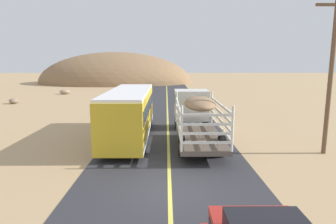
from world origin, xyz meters
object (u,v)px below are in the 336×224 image
object	(u,v)px
livestock_truck	(194,110)
boulder_near_shoulder	(14,101)
boulder_mid_field	(65,92)
power_pole_near	(331,71)
bus	(130,113)

from	to	relation	value
livestock_truck	boulder_near_shoulder	bearing A→B (deg)	143.01
boulder_near_shoulder	boulder_mid_field	bearing A→B (deg)	76.11
livestock_truck	boulder_mid_field	distance (m)	31.37
power_pole_near	boulder_near_shoulder	bearing A→B (deg)	144.47
bus	boulder_mid_field	world-z (taller)	bus
power_pole_near	boulder_mid_field	bearing A→B (deg)	129.46
livestock_truck	power_pole_near	xyz separation A→B (m)	(6.86, -4.10, 2.76)
livestock_truck	boulder_near_shoulder	size ratio (longest dim) A/B	9.07
livestock_truck	bus	distance (m)	4.41
power_pole_near	boulder_mid_field	distance (m)	38.97
bus	power_pole_near	bearing A→B (deg)	-15.75
power_pole_near	boulder_mid_field	size ratio (longest dim) A/B	5.36
bus	boulder_mid_field	size ratio (longest dim) A/B	6.30
power_pole_near	boulder_near_shoulder	distance (m)	33.71
boulder_mid_field	bus	bearing A→B (deg)	-63.30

